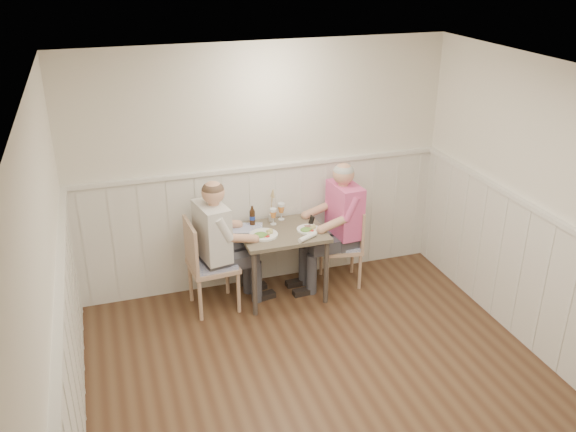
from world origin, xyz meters
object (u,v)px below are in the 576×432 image
at_px(dining_table, 282,240).
at_px(chair_left, 207,262).
at_px(beer_bottle, 252,217).
at_px(diner_cream, 218,255).
at_px(chair_right, 346,242).
at_px(man_in_pink, 340,234).
at_px(grass_vase, 271,206).

xyz_separation_m(dining_table, chair_left, (-0.80, -0.02, -0.11)).
bearing_deg(chair_left, dining_table, 1.78).
bearing_deg(chair_left, beer_bottle, 25.11).
bearing_deg(diner_cream, dining_table, 1.97).
height_order(chair_right, beer_bottle, beer_bottle).
xyz_separation_m(man_in_pink, beer_bottle, (-0.92, 0.18, 0.25)).
relative_size(chair_right, diner_cream, 0.63).
xyz_separation_m(chair_right, chair_left, (-1.54, -0.07, 0.05)).
relative_size(dining_table, grass_vase, 2.28).
height_order(dining_table, diner_cream, diner_cream).
xyz_separation_m(man_in_pink, grass_vase, (-0.72, 0.21, 0.33)).
height_order(dining_table, man_in_pink, man_in_pink).
relative_size(chair_right, beer_bottle, 4.19).
relative_size(dining_table, chair_left, 0.88).
relative_size(chair_right, man_in_pink, 0.63).
height_order(chair_left, man_in_pink, man_in_pink).
bearing_deg(chair_left, diner_cream, 0.60).
xyz_separation_m(man_in_pink, diner_cream, (-1.36, -0.08, -0.00)).
height_order(dining_table, beer_bottle, beer_bottle).
distance_m(chair_left, grass_vase, 0.90).
xyz_separation_m(chair_left, diner_cream, (0.11, 0.00, 0.06)).
distance_m(man_in_pink, beer_bottle, 0.97).
xyz_separation_m(dining_table, diner_cream, (-0.69, -0.02, -0.06)).
height_order(man_in_pink, diner_cream, man_in_pink).
distance_m(beer_bottle, grass_vase, 0.22).
bearing_deg(dining_table, chair_left, -178.22).
bearing_deg(chair_left, man_in_pink, 3.04).
xyz_separation_m(chair_right, grass_vase, (-0.78, 0.22, 0.44)).
height_order(man_in_pink, grass_vase, man_in_pink).
bearing_deg(chair_right, chair_left, -177.38).
bearing_deg(dining_table, beer_bottle, 137.32).
relative_size(dining_table, beer_bottle, 4.07).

